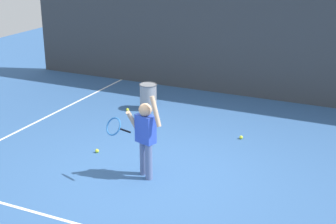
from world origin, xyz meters
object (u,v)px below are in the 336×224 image
(tennis_player, at_px, (144,133))
(tennis_ball_3, at_px, (241,137))
(tennis_ball_4, at_px, (97,151))
(ball_hopper, at_px, (148,96))
(tennis_ball_2, at_px, (128,110))
(tennis_ball_5, at_px, (149,101))

(tennis_player, xyz_separation_m, tennis_ball_3, (0.91, 2.09, -0.69))
(tennis_ball_4, bearing_deg, tennis_player, -21.15)
(ball_hopper, bearing_deg, tennis_player, -63.83)
(tennis_player, relative_size, tennis_ball_3, 20.46)
(tennis_player, relative_size, tennis_ball_4, 20.46)
(tennis_player, xyz_separation_m, tennis_ball_4, (-1.17, 0.45, -0.69))
(tennis_player, xyz_separation_m, tennis_ball_2, (-1.75, 2.55, -0.69))
(ball_hopper, xyz_separation_m, tennis_ball_3, (2.31, -0.76, -0.26))
(tennis_ball_2, relative_size, tennis_ball_5, 1.00)
(tennis_ball_5, bearing_deg, tennis_ball_2, -102.27)
(tennis_ball_3, height_order, tennis_ball_5, same)
(tennis_player, height_order, tennis_ball_2, tennis_player)
(tennis_ball_4, bearing_deg, tennis_ball_5, 98.63)
(tennis_ball_2, bearing_deg, tennis_ball_5, 77.73)
(tennis_ball_2, xyz_separation_m, tennis_ball_4, (0.58, -2.10, 0.00))
(tennis_ball_4, height_order, tennis_ball_5, same)
(tennis_player, height_order, tennis_ball_3, tennis_player)
(tennis_player, bearing_deg, tennis_ball_5, 133.75)
(ball_hopper, distance_m, tennis_ball_2, 0.53)
(tennis_player, relative_size, tennis_ball_5, 20.46)
(tennis_ball_2, bearing_deg, tennis_ball_3, -9.71)
(tennis_player, xyz_separation_m, tennis_ball_5, (-1.59, 3.25, -0.69))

